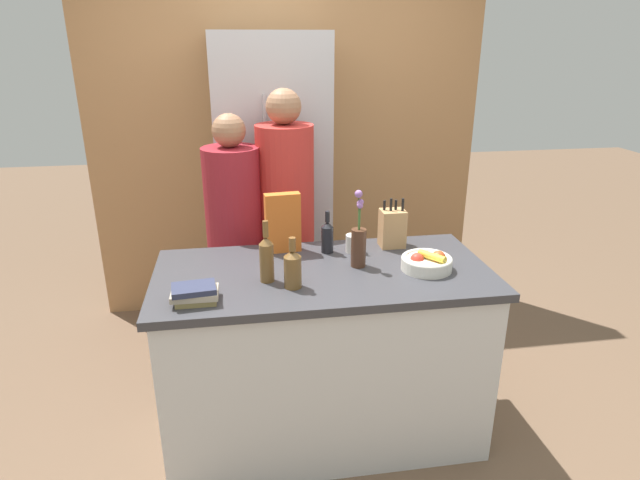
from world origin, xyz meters
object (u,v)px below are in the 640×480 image
at_px(knife_block, 392,228).
at_px(flower_vase, 359,243).
at_px(person_at_sink, 235,234).
at_px(person_in_blue, 286,218).
at_px(book_stack, 195,293).
at_px(coffee_mug, 354,244).
at_px(bottle_oil, 327,236).
at_px(fruit_bowl, 427,262).
at_px(bottle_wine, 293,268).
at_px(bottle_vinegar, 267,258).
at_px(refrigerator, 273,189).
at_px(cereal_box, 283,223).

xyz_separation_m(knife_block, flower_vase, (-0.24, -0.24, 0.02)).
xyz_separation_m(person_at_sink, person_in_blue, (0.31, 0.04, 0.07)).
distance_m(knife_block, person_in_blue, 0.69).
height_order(knife_block, book_stack, knife_block).
distance_m(coffee_mug, bottle_oil, 0.15).
bearing_deg(book_stack, flower_vase, 18.86).
relative_size(fruit_bowl, flower_vase, 0.63).
bearing_deg(bottle_wine, fruit_bowl, 7.99).
distance_m(bottle_vinegar, person_at_sink, 0.77).
height_order(knife_block, bottle_vinegar, bottle_vinegar).
xyz_separation_m(bottle_vinegar, person_in_blue, (0.17, 0.78, -0.07)).
bearing_deg(coffee_mug, bottle_vinegar, -148.62).
relative_size(refrigerator, person_at_sink, 1.27).
height_order(cereal_box, person_at_sink, person_at_sink).
height_order(fruit_bowl, person_at_sink, person_at_sink).
distance_m(flower_vase, bottle_oil, 0.24).
distance_m(refrigerator, cereal_box, 0.96).
bearing_deg(flower_vase, cereal_box, 143.36).
bearing_deg(book_stack, person_in_blue, 62.93).
relative_size(book_stack, person_in_blue, 0.11).
bearing_deg(refrigerator, cereal_box, -91.05).
bearing_deg(coffee_mug, person_in_blue, 121.77).
distance_m(fruit_bowl, coffee_mug, 0.41).
bearing_deg(flower_vase, refrigerator, 105.09).
xyz_separation_m(book_stack, person_at_sink, (0.17, 0.90, -0.07)).
xyz_separation_m(knife_block, person_in_blue, (-0.53, 0.44, -0.06)).
bearing_deg(bottle_vinegar, refrigerator, 84.51).
distance_m(bottle_oil, bottle_vinegar, 0.45).
bearing_deg(coffee_mug, bottle_wine, -134.24).
relative_size(coffee_mug, bottle_oil, 0.45).
distance_m(bottle_oil, person_at_sink, 0.65).
bearing_deg(refrigerator, coffee_mug, -71.38).
xyz_separation_m(cereal_box, bottle_oil, (0.22, -0.05, -0.07)).
height_order(cereal_box, bottle_oil, cereal_box).
xyz_separation_m(flower_vase, coffee_mug, (0.02, 0.18, -0.08)).
height_order(book_stack, bottle_oil, bottle_oil).
bearing_deg(cereal_box, coffee_mug, -11.15).
xyz_separation_m(fruit_bowl, bottle_vinegar, (-0.77, -0.01, 0.08)).
bearing_deg(bottle_oil, book_stack, -144.38).
bearing_deg(cereal_box, flower_vase, -36.64).
relative_size(fruit_bowl, knife_block, 0.91).
bearing_deg(book_stack, refrigerator, 73.30).
height_order(flower_vase, book_stack, flower_vase).
distance_m(cereal_box, bottle_oil, 0.24).
height_order(flower_vase, person_at_sink, person_at_sink).
distance_m(fruit_bowl, bottle_vinegar, 0.77).
xyz_separation_m(book_stack, person_in_blue, (0.48, 0.94, 0.01)).
xyz_separation_m(fruit_bowl, knife_block, (-0.08, 0.33, 0.06)).
xyz_separation_m(fruit_bowl, person_in_blue, (-0.60, 0.77, 0.01)).
relative_size(refrigerator, bottle_oil, 8.99).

